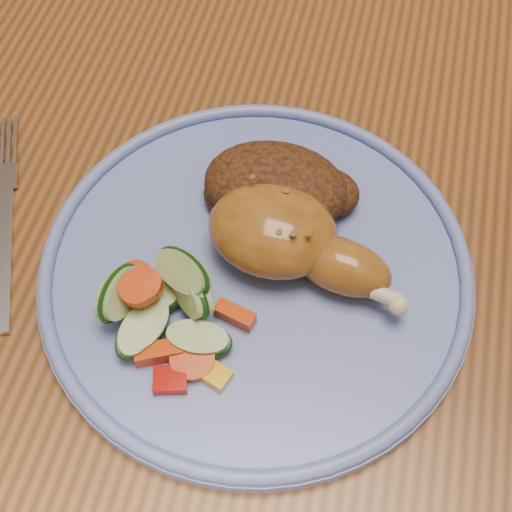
% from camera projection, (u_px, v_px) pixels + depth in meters
% --- Properties ---
extents(ground, '(4.00, 4.00, 0.00)m').
position_uv_depth(ground, '(336.00, 442.00, 1.20)').
color(ground, '#512F1B').
rests_on(ground, ground).
extents(dining_table, '(0.90, 1.40, 0.75)m').
position_uv_depth(dining_table, '(407.00, 216.00, 0.64)').
color(dining_table, brown).
rests_on(dining_table, ground).
extents(plate, '(0.30, 0.30, 0.01)m').
position_uv_depth(plate, '(256.00, 272.00, 0.50)').
color(plate, '#6174C3').
rests_on(plate, dining_table).
extents(plate_rim, '(0.30, 0.30, 0.01)m').
position_uv_depth(plate_rim, '(256.00, 264.00, 0.49)').
color(plate_rim, '#6174C3').
rests_on(plate_rim, plate).
extents(chicken_leg, '(0.15, 0.08, 0.05)m').
position_uv_depth(chicken_leg, '(289.00, 239.00, 0.48)').
color(chicken_leg, '#955D1F').
rests_on(chicken_leg, plate).
extents(rice_pilaf, '(0.11, 0.08, 0.05)m').
position_uv_depth(rice_pilaf, '(279.00, 188.00, 0.51)').
color(rice_pilaf, '#4B2812').
rests_on(rice_pilaf, plate).
extents(vegetable_pile, '(0.11, 0.10, 0.05)m').
position_uv_depth(vegetable_pile, '(162.00, 310.00, 0.46)').
color(vegetable_pile, '#A50A05').
rests_on(vegetable_pile, plate).
extents(fork, '(0.08, 0.17, 0.00)m').
position_uv_depth(fork, '(3.00, 224.00, 0.53)').
color(fork, silver).
rests_on(fork, dining_table).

